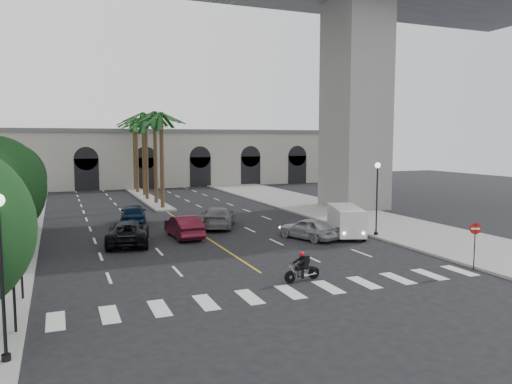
% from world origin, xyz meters
% --- Properties ---
extents(ground, '(140.00, 140.00, 0.00)m').
position_xyz_m(ground, '(0.00, 0.00, 0.00)').
color(ground, black).
rests_on(ground, ground).
extents(sidewalk_right, '(8.00, 100.00, 0.15)m').
position_xyz_m(sidewalk_right, '(15.00, 15.00, 0.07)').
color(sidewalk_right, gray).
rests_on(sidewalk_right, ground).
extents(median, '(2.00, 24.00, 0.20)m').
position_xyz_m(median, '(0.00, 38.00, 0.10)').
color(median, gray).
rests_on(median, ground).
extents(pier_building, '(71.00, 10.50, 8.50)m').
position_xyz_m(pier_building, '(0.00, 55.00, 4.27)').
color(pier_building, '#B3AEA1').
rests_on(pier_building, ground).
extents(bridge, '(75.00, 13.00, 26.00)m').
position_xyz_m(bridge, '(3.42, 22.00, 18.51)').
color(bridge, gray).
rests_on(bridge, ground).
extents(palm_a, '(3.20, 3.20, 10.30)m').
position_xyz_m(palm_a, '(0.00, 28.00, 9.10)').
color(palm_a, '#47331E').
rests_on(palm_a, ground).
extents(palm_b, '(3.20, 3.20, 10.60)m').
position_xyz_m(palm_b, '(0.10, 32.00, 9.37)').
color(palm_b, '#47331E').
rests_on(palm_b, ground).
extents(palm_c, '(3.20, 3.20, 10.10)m').
position_xyz_m(palm_c, '(-0.20, 36.00, 8.91)').
color(palm_c, '#47331E').
rests_on(palm_c, ground).
extents(palm_d, '(3.20, 3.20, 10.90)m').
position_xyz_m(palm_d, '(0.15, 40.00, 9.65)').
color(palm_d, '#47331E').
rests_on(palm_d, ground).
extents(palm_e, '(3.20, 3.20, 10.40)m').
position_xyz_m(palm_e, '(-0.10, 44.00, 9.19)').
color(palm_e, '#47331E').
rests_on(palm_e, ground).
extents(palm_f, '(3.20, 3.20, 10.70)m').
position_xyz_m(palm_f, '(0.20, 48.00, 9.46)').
color(palm_f, '#47331E').
rests_on(palm_f, ground).
extents(street_tree_far, '(5.04, 5.04, 6.68)m').
position_xyz_m(street_tree_far, '(-13.00, 22.00, 3.90)').
color(street_tree_far, '#382616').
rests_on(street_tree_far, ground).
extents(lamp_post_left_near, '(0.40, 0.40, 5.35)m').
position_xyz_m(lamp_post_left_near, '(-11.40, -5.00, 3.22)').
color(lamp_post_left_near, black).
rests_on(lamp_post_left_near, ground).
extents(lamp_post_left_far, '(0.40, 0.40, 5.35)m').
position_xyz_m(lamp_post_left_far, '(-11.40, 16.00, 3.22)').
color(lamp_post_left_far, black).
rests_on(lamp_post_left_far, ground).
extents(lamp_post_right, '(0.40, 0.40, 5.35)m').
position_xyz_m(lamp_post_right, '(11.40, 8.00, 3.22)').
color(lamp_post_right, black).
rests_on(lamp_post_right, ground).
extents(traffic_signal_near, '(0.25, 0.18, 3.65)m').
position_xyz_m(traffic_signal_near, '(-11.30, -2.50, 2.51)').
color(traffic_signal_near, black).
rests_on(traffic_signal_near, ground).
extents(traffic_signal_far, '(0.25, 0.18, 3.65)m').
position_xyz_m(traffic_signal_far, '(-11.30, 1.50, 2.51)').
color(traffic_signal_far, black).
rests_on(traffic_signal_far, ground).
extents(motorcycle_rider, '(2.06, 0.60, 1.49)m').
position_xyz_m(motorcycle_rider, '(1.39, -0.09, 0.67)').
color(motorcycle_rider, black).
rests_on(motorcycle_rider, ground).
extents(car_a, '(3.35, 4.88, 1.54)m').
position_xyz_m(car_a, '(6.46, 8.99, 0.77)').
color(car_a, '#A4A4A8').
rests_on(car_a, ground).
extents(car_b, '(1.91, 4.98, 1.62)m').
position_xyz_m(car_b, '(-1.50, 12.81, 0.81)').
color(car_b, '#51101E').
rests_on(car_b, ground).
extents(car_c, '(3.60, 6.10, 1.59)m').
position_xyz_m(car_c, '(-5.48, 12.00, 0.80)').
color(car_c, black).
rests_on(car_c, ground).
extents(car_d, '(4.45, 6.20, 1.67)m').
position_xyz_m(car_d, '(2.11, 15.93, 0.83)').
color(car_d, slate).
rests_on(car_d, ground).
extents(car_e, '(2.71, 5.26, 1.71)m').
position_xyz_m(car_e, '(-4.03, 19.90, 0.86)').
color(car_e, '#0D213D').
rests_on(car_e, ground).
extents(cargo_van, '(3.45, 5.35, 2.14)m').
position_xyz_m(cargo_van, '(9.49, 8.96, 1.19)').
color(cargo_van, silver).
rests_on(cargo_van, ground).
extents(do_not_enter_sign, '(0.60, 0.24, 2.56)m').
position_xyz_m(do_not_enter_sign, '(10.81, -1.66, 1.86)').
color(do_not_enter_sign, black).
rests_on(do_not_enter_sign, ground).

